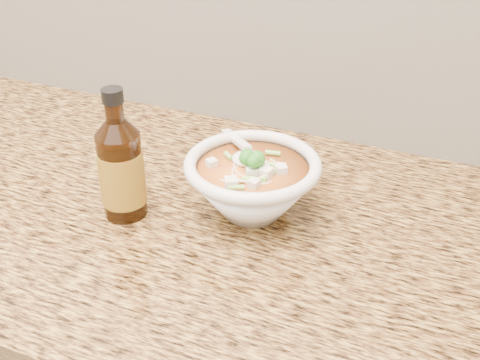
% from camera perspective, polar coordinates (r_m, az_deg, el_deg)
% --- Properties ---
extents(counter_slab, '(4.00, 0.68, 0.04)m').
position_cam_1_polar(counter_slab, '(1.05, -15.08, -0.77)').
color(counter_slab, '#AA863E').
rests_on(counter_slab, cabinet).
extents(soup_bowl, '(0.20, 0.20, 0.11)m').
position_cam_1_polar(soup_bowl, '(0.90, 1.16, -0.50)').
color(soup_bowl, silver).
rests_on(soup_bowl, counter_slab).
extents(hot_sauce_bottle, '(0.07, 0.07, 0.20)m').
position_cam_1_polar(hot_sauce_bottle, '(0.89, -11.19, 0.99)').
color(hot_sauce_bottle, '#311706').
rests_on(hot_sauce_bottle, counter_slab).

